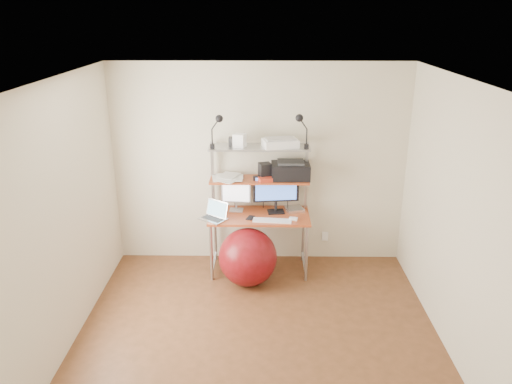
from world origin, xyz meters
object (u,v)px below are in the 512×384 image
(printer, at_px, (290,170))
(exercise_ball, at_px, (248,257))
(laptop, at_px, (215,215))
(monitor_silver, at_px, (236,194))
(monitor_black, at_px, (276,190))

(printer, distance_m, exercise_ball, 1.15)
(laptop, height_order, exercise_ball, laptop)
(laptop, xyz_separation_m, printer, (0.89, 0.28, 0.47))
(printer, bearing_deg, laptop, -163.54)
(laptop, bearing_deg, printer, 53.03)
(monitor_silver, distance_m, printer, 0.72)
(laptop, distance_m, printer, 1.04)
(monitor_silver, xyz_separation_m, printer, (0.65, 0.01, 0.30))
(monitor_silver, relative_size, laptop, 1.04)
(laptop, bearing_deg, monitor_silver, 84.00)
(printer, xyz_separation_m, exercise_ball, (-0.50, -0.48, -0.91))
(monitor_black, distance_m, laptop, 0.79)
(exercise_ball, bearing_deg, monitor_black, 52.13)
(laptop, bearing_deg, monitor_black, 52.87)
(monitor_silver, distance_m, laptop, 0.39)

